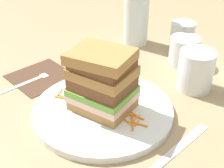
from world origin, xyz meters
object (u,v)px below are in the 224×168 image
object	(u,v)px
main_plate	(102,109)
napkin_dark	(41,76)
empty_tumbler_1	(184,51)
fork	(33,79)
empty_tumbler_2	(182,35)
sandwich	(101,80)
water_bottle	(137,2)
juice_glass	(196,72)
knife	(172,154)

from	to	relation	value
main_plate	napkin_dark	bearing A→B (deg)	-177.72
napkin_dark	empty_tumbler_1	distance (m)	0.37
fork	empty_tumbler_2	size ratio (longest dim) A/B	2.21
sandwich	water_bottle	xyz separation A→B (m)	(-0.18, 0.31, 0.04)
juice_glass	water_bottle	xyz separation A→B (m)	(-0.26, 0.09, 0.08)
fork	water_bottle	size ratio (longest dim) A/B	0.61
fork	empty_tumbler_1	distance (m)	0.38
knife	water_bottle	world-z (taller)	water_bottle
sandwich	empty_tumbler_2	size ratio (longest dim) A/B	1.82
sandwich	juice_glass	size ratio (longest dim) A/B	1.50
water_bottle	empty_tumbler_2	bearing A→B (deg)	29.62
main_plate	knife	world-z (taller)	main_plate
napkin_dark	knife	size ratio (longest dim) A/B	0.67
napkin_dark	juice_glass	world-z (taller)	juice_glass
knife	sandwich	bearing A→B (deg)	-178.67
sandwich	empty_tumbler_1	xyz separation A→B (m)	(-0.01, 0.30, -0.04)
empty_tumbler_1	napkin_dark	bearing A→B (deg)	-123.60
sandwich	water_bottle	bearing A→B (deg)	120.47
napkin_dark	main_plate	bearing A→B (deg)	2.28
main_plate	water_bottle	bearing A→B (deg)	120.44
napkin_dark	knife	distance (m)	0.38
juice_glass	empty_tumbler_2	xyz separation A→B (m)	(-0.14, 0.16, -0.00)
empty_tumbler_2	water_bottle	bearing A→B (deg)	-150.38
empty_tumbler_2	juice_glass	bearing A→B (deg)	-47.88
juice_glass	empty_tumbler_1	xyz separation A→B (m)	(-0.09, 0.08, -0.01)
fork	empty_tumbler_1	bearing A→B (deg)	58.17
main_plate	empty_tumbler_2	world-z (taller)	empty_tumbler_2
main_plate	empty_tumbler_1	size ratio (longest dim) A/B	3.69
main_plate	napkin_dark	size ratio (longest dim) A/B	2.09
sandwich	main_plate	bearing A→B (deg)	134.94
juice_glass	sandwich	bearing A→B (deg)	-110.54
main_plate	juice_glass	xyz separation A→B (m)	(0.08, 0.21, 0.04)
napkin_dark	water_bottle	bearing A→B (deg)	85.11
main_plate	fork	xyz separation A→B (m)	(-0.21, -0.03, -0.00)
main_plate	sandwich	bearing A→B (deg)	-45.06
fork	juice_glass	bearing A→B (deg)	40.30
fork	empty_tumbler_2	xyz separation A→B (m)	(0.14, 0.40, 0.03)
water_bottle	fork	bearing A→B (deg)	-94.67
main_plate	sandwich	size ratio (longest dim) A/B	2.07
knife	juice_glass	world-z (taller)	juice_glass
knife	napkin_dark	bearing A→B (deg)	-178.22
knife	juice_glass	xyz separation A→B (m)	(-0.09, 0.21, 0.04)
napkin_dark	water_bottle	xyz separation A→B (m)	(0.03, 0.31, 0.12)
sandwich	empty_tumbler_1	bearing A→B (deg)	90.97
water_bottle	empty_tumbler_1	bearing A→B (deg)	-3.28
main_plate	napkin_dark	distance (m)	0.21
sandwich	juice_glass	xyz separation A→B (m)	(0.08, 0.21, -0.03)
knife	empty_tumbler_1	distance (m)	0.34
empty_tumbler_1	juice_glass	bearing A→B (deg)	-43.98
fork	empty_tumbler_1	world-z (taller)	empty_tumbler_1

